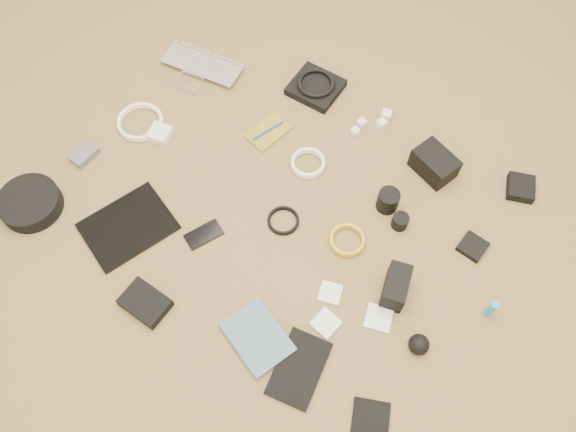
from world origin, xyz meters
The scene contains 33 objects.
laptop centered at (-0.56, 0.31, 0.01)m, with size 0.30×0.21×0.02m, color silver.
headphone_pouch centered at (-0.16, 0.49, 0.01)m, with size 0.17×0.16×0.03m, color black.
headphones centered at (-0.16, 0.49, 0.04)m, with size 0.14×0.14×0.02m, color black.
charger_a centered at (0.12, 0.52, 0.02)m, with size 0.03×0.03×0.03m, color silver.
charger_b centered at (0.06, 0.44, 0.01)m, with size 0.03×0.03×0.03m, color silver.
charger_c centered at (0.12, 0.48, 0.01)m, with size 0.03×0.03×0.03m, color silver.
charger_d centered at (0.06, 0.40, 0.01)m, with size 0.03×0.03×0.02m, color silver.
dslr_camera centered at (0.35, 0.41, 0.04)m, with size 0.14×0.10×0.08m, color black.
lens_pouch centered at (0.62, 0.50, 0.02)m, with size 0.08×0.09×0.03m, color black.
notebook_olive centered at (-0.19, 0.24, 0.00)m, with size 0.09×0.15×0.01m, color olive.
pen_blue centered at (-0.19, 0.24, 0.01)m, with size 0.01×0.01×0.13m, color #133A9B.
cable_white_a centered at (-0.01, 0.20, 0.01)m, with size 0.12×0.12×0.01m, color white.
lens_a centered at (0.29, 0.21, 0.04)m, with size 0.07×0.07×0.07m, color black.
lens_b centered at (0.35, 0.17, 0.02)m, with size 0.05×0.05×0.05m, color black.
card_reader centered at (0.58, 0.22, 0.01)m, with size 0.08×0.08×0.02m, color black.
power_brick centered at (-0.49, 0.03, 0.02)m, with size 0.07×0.07×0.03m, color silver.
cable_white_b centered at (-0.58, 0.03, 0.01)m, with size 0.16×0.16×0.01m, color white.
cable_black centered at (0.04, -0.02, 0.00)m, with size 0.10×0.10×0.01m, color black.
cable_yellow centered at (0.25, 0.03, 0.01)m, with size 0.11×0.11×0.01m, color gold.
flash centered at (0.45, -0.04, 0.04)m, with size 0.06×0.12×0.09m, color black.
lens_cleaner centered at (0.70, 0.05, 0.04)m, with size 0.02×0.02×0.08m, color teal.
battery_charger centered at (-0.65, -0.18, 0.01)m, with size 0.06×0.09×0.03m, color #525257.
tablet centered at (-0.35, -0.30, 0.01)m, with size 0.21×0.27×0.01m, color black.
phone centered at (-0.14, -0.19, 0.00)m, with size 0.06×0.11×0.01m, color black.
filter_case_left centered at (0.29, -0.14, 0.00)m, with size 0.06×0.06×0.01m, color silver.
filter_case_mid centered at (0.33, -0.23, 0.00)m, with size 0.07×0.07×0.01m, color silver.
filter_case_right centered at (0.45, -0.13, 0.01)m, with size 0.07×0.07×0.01m, color silver.
air_blower centered at (0.58, -0.15, 0.03)m, with size 0.06×0.06×0.06m, color black.
headphone_case centered at (-0.65, -0.42, 0.03)m, with size 0.19×0.19×0.05m, color black.
drive_case centered at (-0.14, -0.47, 0.02)m, with size 0.13×0.10×0.03m, color black.
paperback centered at (0.16, -0.44, 0.01)m, with size 0.14×0.19×0.02m, color #455C75.
notebook_black_a centered at (0.33, -0.38, 0.01)m, with size 0.12×0.20×0.01m, color black.
notebook_black_b centered at (0.57, -0.41, 0.01)m, with size 0.10×0.15×0.01m, color black.
Camera 1 is at (0.51, -0.70, 1.56)m, focal length 35.00 mm.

